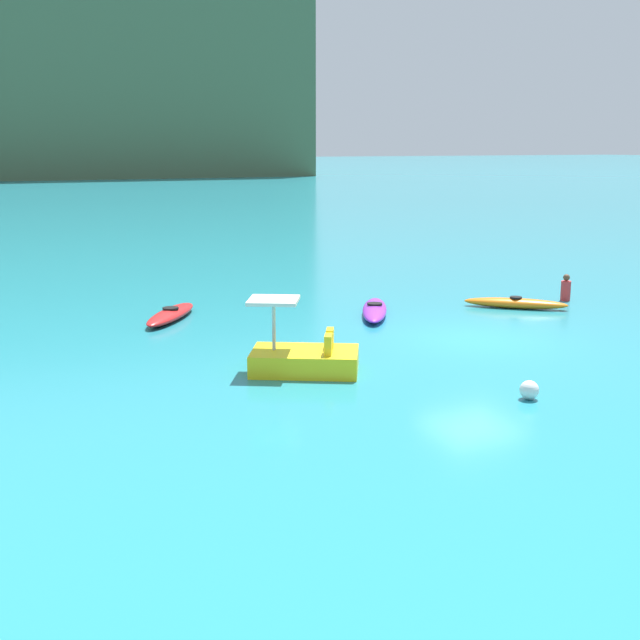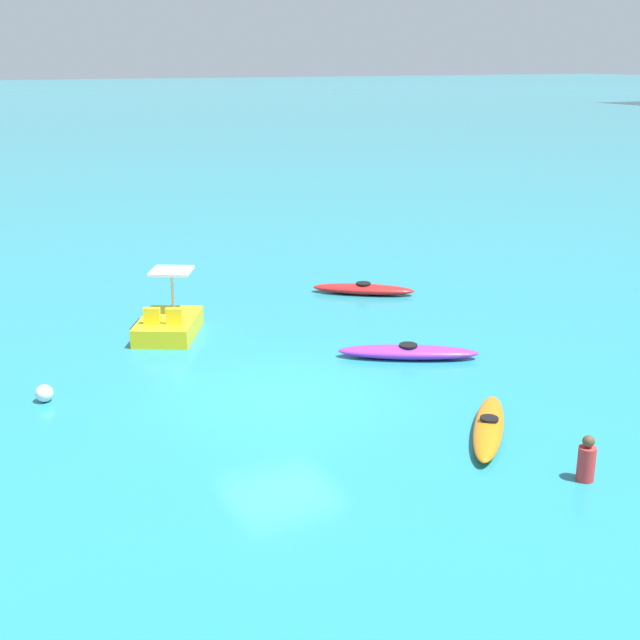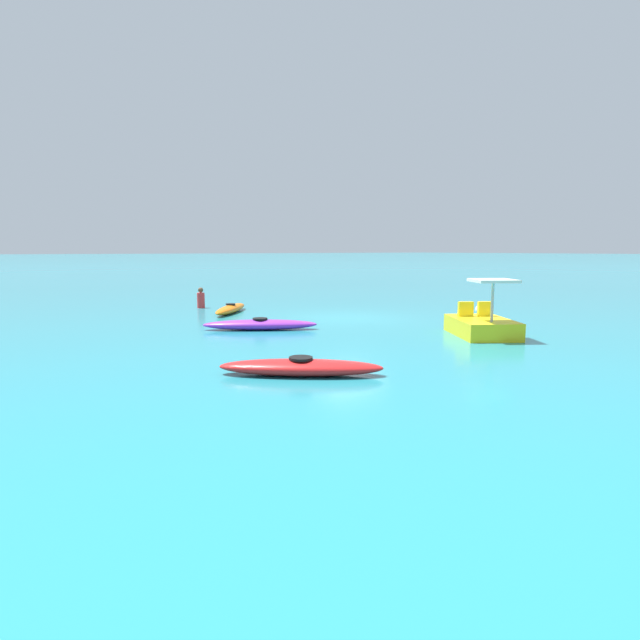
{
  "view_description": "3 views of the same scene",
  "coord_description": "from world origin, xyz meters",
  "px_view_note": "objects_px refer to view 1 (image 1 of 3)",
  "views": [
    {
      "loc": [
        -12.88,
        -17.34,
        5.06
      ],
      "look_at": [
        -3.44,
        2.31,
        0.4
      ],
      "focal_mm": 46.25,
      "sensor_mm": 36.0,
      "label": 1
    },
    {
      "loc": [
        15.83,
        -7.1,
        7.29
      ],
      "look_at": [
        -3.22,
        2.67,
        0.53
      ],
      "focal_mm": 46.68,
      "sensor_mm": 36.0,
      "label": 2
    },
    {
      "loc": [
        -15.2,
        11.18,
        2.48
      ],
      "look_at": [
        -3.33,
        3.37,
        0.55
      ],
      "focal_mm": 29.1,
      "sensor_mm": 36.0,
      "label": 3
    }
  ],
  "objects_px": {
    "kayak_red": "(171,314)",
    "buoy_white": "(529,390)",
    "kayak_orange": "(516,303)",
    "pedal_boat_yellow": "(304,357)",
    "kayak_purple": "(375,310)",
    "person_near_shore": "(566,289)"
  },
  "relations": [
    {
      "from": "person_near_shore",
      "to": "kayak_purple",
      "type": "bearing_deg",
      "value": 174.58
    },
    {
      "from": "buoy_white",
      "to": "person_near_shore",
      "type": "relative_size",
      "value": 0.45
    },
    {
      "from": "kayak_orange",
      "to": "pedal_boat_yellow",
      "type": "distance_m",
      "value": 9.88
    },
    {
      "from": "kayak_red",
      "to": "pedal_boat_yellow",
      "type": "relative_size",
      "value": 1.09
    },
    {
      "from": "buoy_white",
      "to": "person_near_shore",
      "type": "height_order",
      "value": "person_near_shore"
    },
    {
      "from": "pedal_boat_yellow",
      "to": "buoy_white",
      "type": "xyz_separation_m",
      "value": [
        3.25,
        -3.86,
        -0.14
      ]
    },
    {
      "from": "kayak_purple",
      "to": "person_near_shore",
      "type": "xyz_separation_m",
      "value": [
        6.86,
        -0.65,
        0.22
      ]
    },
    {
      "from": "kayak_red",
      "to": "kayak_purple",
      "type": "bearing_deg",
      "value": -19.23
    },
    {
      "from": "kayak_red",
      "to": "buoy_white",
      "type": "height_order",
      "value": "buoy_white"
    },
    {
      "from": "buoy_white",
      "to": "kayak_orange",
      "type": "bearing_deg",
      "value": 52.84
    },
    {
      "from": "kayak_red",
      "to": "pedal_boat_yellow",
      "type": "distance_m",
      "value": 6.96
    },
    {
      "from": "kayak_purple",
      "to": "buoy_white",
      "type": "distance_m",
      "value": 8.81
    },
    {
      "from": "person_near_shore",
      "to": "kayak_red",
      "type": "bearing_deg",
      "value": 168.11
    },
    {
      "from": "pedal_boat_yellow",
      "to": "kayak_orange",
      "type": "bearing_deg",
      "value": 22.96
    },
    {
      "from": "pedal_boat_yellow",
      "to": "buoy_white",
      "type": "relative_size",
      "value": 7.22
    },
    {
      "from": "kayak_purple",
      "to": "person_near_shore",
      "type": "bearing_deg",
      "value": -5.42
    },
    {
      "from": "kayak_orange",
      "to": "kayak_red",
      "type": "xyz_separation_m",
      "value": [
        -10.28,
        3.0,
        0.0
      ]
    },
    {
      "from": "kayak_orange",
      "to": "person_near_shore",
      "type": "relative_size",
      "value": 3.17
    },
    {
      "from": "kayak_purple",
      "to": "person_near_shore",
      "type": "height_order",
      "value": "person_near_shore"
    },
    {
      "from": "buoy_white",
      "to": "person_near_shore",
      "type": "distance_m",
      "value": 11.48
    },
    {
      "from": "kayak_orange",
      "to": "pedal_boat_yellow",
      "type": "height_order",
      "value": "pedal_boat_yellow"
    },
    {
      "from": "kayak_orange",
      "to": "kayak_purple",
      "type": "xyz_separation_m",
      "value": [
        -4.53,
        1.0,
        0.0
      ]
    }
  ]
}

